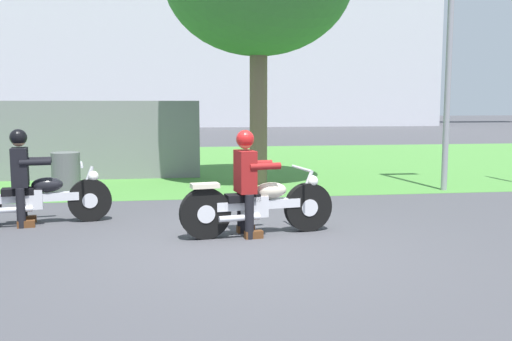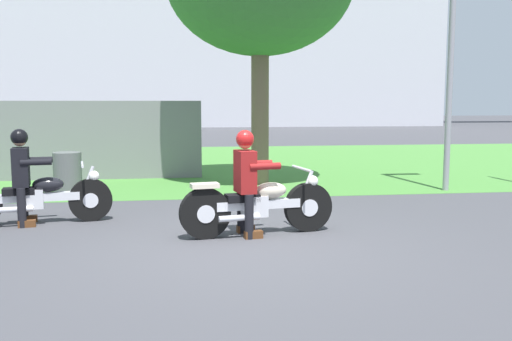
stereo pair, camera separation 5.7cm
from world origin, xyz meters
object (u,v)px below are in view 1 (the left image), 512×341
Objects in this scene: rider_lead at (247,174)px; rider_follow at (21,169)px; streetlight_pole at (457,2)px; trash_can at (66,175)px; motorcycle_lead at (259,205)px; motorcycle_follow at (35,198)px.

rider_lead is 3.32m from rider_follow.
streetlight_pole is 8.19m from trash_can.
motorcycle_lead is at bearing -143.10° from streetlight_pole.
motorcycle_lead reaches higher than motorcycle_follow.
motorcycle_follow is (-2.96, 1.13, -0.44)m from rider_lead.
rider_lead is (-0.17, -0.03, 0.42)m from motorcycle_lead.
motorcycle_lead is 0.46m from rider_lead.
motorcycle_follow is 2.54× the size of trash_can.
rider_follow is 8.51m from streetlight_pole.
rider_follow reaches higher than trash_can.
streetlight_pole is at bearing 27.09° from motorcycle_lead.
motorcycle_follow reaches higher than trash_can.
rider_lead is 4.52m from trash_can.
streetlight_pole is at bearing 26.30° from rider_lead.
streetlight_pole is at bearing 6.31° from rider_follow.
rider_follow is 2.35m from trash_can.
rider_follow is (-3.13, 1.11, -0.01)m from rider_lead.
trash_can is at bearing 79.51° from motorcycle_follow.
trash_can is (0.19, 2.31, -0.39)m from rider_follow.
rider_lead is at bearing -30.74° from motorcycle_follow.
rider_lead is at bearing -143.89° from streetlight_pole.
motorcycle_lead is 1.52× the size of rider_follow.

